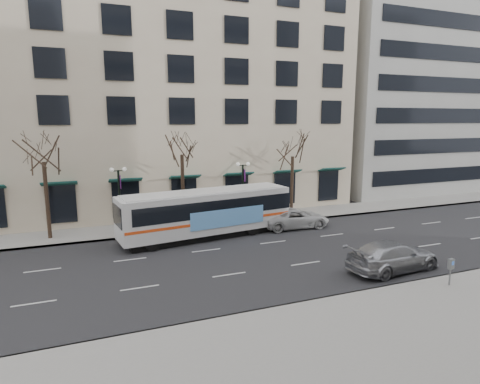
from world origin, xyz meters
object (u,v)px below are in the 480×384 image
lamp_post_left (120,197)px  pay_station (451,266)px  lamp_post_right (243,189)px  tree_far_left (42,148)px  tree_far_right (293,146)px  city_bus (208,212)px  tree_far_mid (182,143)px  silver_car (393,256)px  white_pickup (295,218)px

lamp_post_left → pay_station: 22.40m
lamp_post_right → tree_far_left: bearing=177.7°
tree_far_right → pay_station: tree_far_right is taller
lamp_post_left → pay_station: (15.19, -16.37, -1.76)m
tree_far_right → city_bus: tree_far_right is taller
tree_far_mid → silver_car: size_ratio=1.44×
tree_far_mid → lamp_post_left: 6.40m
tree_far_left → lamp_post_right: (15.01, -0.60, -3.75)m
white_pickup → pay_station: pay_station is taller
tree_far_mid → pay_station: tree_far_mid is taller
tree_far_left → lamp_post_left: (5.01, -0.60, -3.75)m
lamp_post_left → white_pickup: (13.42, -2.88, -2.16)m
tree_far_mid → pay_station: (10.19, -16.97, -5.72)m
tree_far_left → city_bus: bearing=-17.3°
tree_far_mid → city_bus: 6.15m
lamp_post_right → silver_car: 14.08m
silver_car → tree_far_left: bearing=48.8°
tree_far_right → lamp_post_left: (-14.99, -0.60, -3.48)m
tree_far_mid → silver_car: 17.71m
city_bus → pay_station: (9.14, -13.52, -0.74)m
city_bus → white_pickup: (7.37, -0.03, -1.15)m
tree_far_right → tree_far_left: bearing=180.0°
silver_car → white_pickup: bearing=-1.2°
city_bus → pay_station: bearing=-63.7°
lamp_post_right → city_bus: lamp_post_right is taller
tree_far_mid → pay_station: size_ratio=5.98×
silver_car → pay_station: silver_car is taller
tree_far_left → tree_far_right: size_ratio=1.03×
tree_far_mid → lamp_post_right: tree_far_mid is taller
tree_far_left → lamp_post_left: 6.29m
tree_far_right → lamp_post_left: tree_far_right is taller
tree_far_right → white_pickup: tree_far_right is taller
white_pickup → tree_far_right: bearing=-20.9°
tree_far_mid → lamp_post_right: size_ratio=1.64×
lamp_post_left → city_bus: size_ratio=0.39×
tree_far_right → silver_car: size_ratio=1.36×
tree_far_right → white_pickup: bearing=-114.3°
tree_far_mid → lamp_post_left: tree_far_mid is taller
tree_far_mid → lamp_post_left: (-4.99, -0.60, -3.96)m
lamp_post_right → silver_car: size_ratio=0.88×
city_bus → white_pickup: city_bus is taller
lamp_post_right → white_pickup: lamp_post_right is taller
lamp_post_left → pay_station: bearing=-47.1°
tree_far_left → lamp_post_left: bearing=-6.8°
white_pickup → lamp_post_left: bearing=81.3°
tree_far_left → lamp_post_right: tree_far_left is taller
tree_far_right → white_pickup: 6.81m
tree_far_left → tree_far_right: 20.00m
lamp_post_right → pay_station: lamp_post_right is taller
tree_far_mid → silver_car: (9.18, -13.88, -6.05)m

